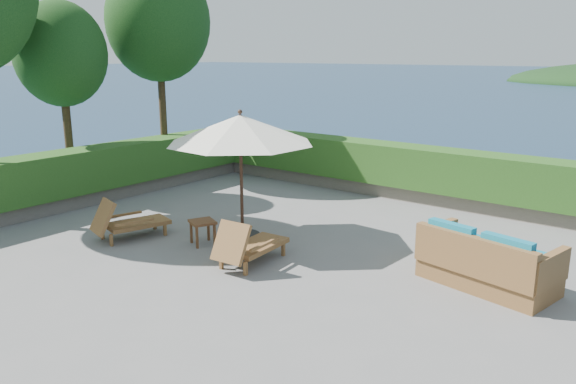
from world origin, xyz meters
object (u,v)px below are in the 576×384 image
Objects in this scene: patio_umbrella at (240,130)px; lounge_right at (248,245)px; side_table at (203,225)px; lounge_left at (127,222)px; wicker_loveseat at (486,264)px.

patio_umbrella is 2.28m from lounge_right.
lounge_left is at bearing -154.51° from side_table.
lounge_right is 1.43m from side_table.
wicker_loveseat is (6.42, 1.98, 0.03)m from lounge_left.
wicker_loveseat is at bearing 14.55° from side_table.
lounge_right is at bearing 24.60° from lounge_left.
side_table is 5.15m from wicker_loveseat.
side_table is (1.43, 0.68, 0.04)m from lounge_left.
side_table is (-1.41, 0.26, 0.03)m from lounge_right.
lounge_left is 0.72× the size of wicker_loveseat.
wicker_loveseat is (4.99, 1.29, -0.00)m from side_table.
lounge_right reaches higher than lounge_left.
lounge_right is (2.84, 0.42, 0.01)m from lounge_left.
wicker_loveseat is (4.60, 0.59, -1.77)m from patio_umbrella.
lounge_left reaches higher than side_table.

